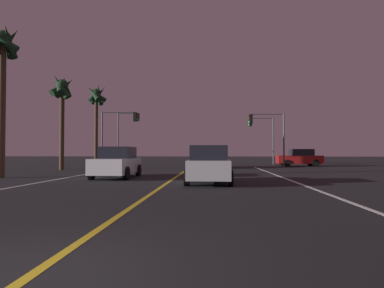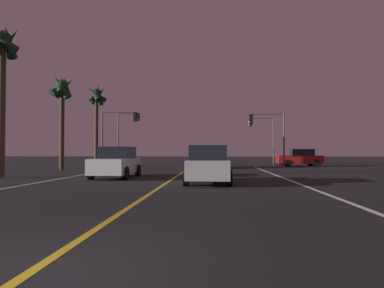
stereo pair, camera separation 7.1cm
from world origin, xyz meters
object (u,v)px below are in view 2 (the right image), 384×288
object	(u,v)px
car_ahead_far	(216,159)
traffic_light_near_left	(119,126)
traffic_light_near_right	(266,127)
traffic_light_far_right	(261,130)
car_crossing_side	(300,158)
palm_tree_left_far	(97,101)
car_lead_same_lane	(208,165)
traffic_light_far_left	(128,127)
palm_tree_left_near	(3,55)
car_oncoming	(117,163)
palm_tree_left_mid	(62,94)

from	to	relation	value
car_ahead_far	traffic_light_near_left	size ratio (longest dim) A/B	0.81
traffic_light_near_right	traffic_light_far_right	xyz separation A→B (m)	(0.32, 5.50, 0.09)
car_crossing_side	traffic_light_far_right	world-z (taller)	traffic_light_far_right
palm_tree_left_far	car_lead_same_lane	bearing A→B (deg)	-56.91
traffic_light_far_right	palm_tree_left_far	size ratio (longest dim) A/B	0.63
traffic_light_far_left	palm_tree_left_near	bearing A→B (deg)	-95.20
traffic_light_near_left	palm_tree_left_far	xyz separation A→B (m)	(-2.73, 1.22, 2.65)
car_crossing_side	traffic_light_far_right	distance (m)	5.88
traffic_light_far_left	car_oncoming	bearing A→B (deg)	-77.07
palm_tree_left_near	traffic_light_near_right	bearing A→B (deg)	41.00
traffic_light_far_right	traffic_light_near_left	bearing A→B (deg)	20.76
car_ahead_far	traffic_light_near_right	distance (m)	6.00
car_ahead_far	car_oncoming	bearing A→B (deg)	154.72
car_oncoming	palm_tree_left_far	distance (m)	17.48
car_lead_same_lane	car_crossing_side	bearing A→B (deg)	-25.48
traffic_light_near_right	palm_tree_left_near	world-z (taller)	palm_tree_left_near
palm_tree_left_mid	traffic_light_near_left	bearing A→B (deg)	65.90
palm_tree_left_mid	palm_tree_left_far	bearing A→B (deg)	89.29
traffic_light_far_right	traffic_light_far_left	size ratio (longest dim) A/B	0.89
traffic_light_near_left	palm_tree_left_mid	world-z (taller)	palm_tree_left_mid
traffic_light_near_right	palm_tree_left_near	xyz separation A→B (m)	(-16.57, -14.40, 2.95)
traffic_light_far_right	palm_tree_left_mid	bearing A→B (deg)	34.28
traffic_light_far_left	traffic_light_far_right	bearing A→B (deg)	0.00
traffic_light_near_left	palm_tree_left_far	distance (m)	3.99
car_oncoming	car_lead_same_lane	size ratio (longest dim) A/B	1.00
car_oncoming	palm_tree_left_near	world-z (taller)	palm_tree_left_near
traffic_light_near_right	traffic_light_near_left	world-z (taller)	traffic_light_near_left
palm_tree_left_far	traffic_light_far_left	bearing A→B (deg)	63.22
traffic_light_far_left	palm_tree_left_mid	distance (m)	12.14
car_crossing_side	traffic_light_far_left	bearing A→B (deg)	-11.93
car_lead_same_lane	palm_tree_left_far	world-z (taller)	palm_tree_left_far
traffic_light_near_left	car_lead_same_lane	bearing A→B (deg)	-61.81
traffic_light_near_right	traffic_light_near_left	distance (m)	14.19
car_oncoming	palm_tree_left_near	xyz separation A→B (m)	(-6.26, -0.52, 5.92)
traffic_light_near_left	palm_tree_left_near	world-z (taller)	palm_tree_left_near
car_lead_same_lane	palm_tree_left_mid	size ratio (longest dim) A/B	0.56
traffic_light_near_left	palm_tree_left_mid	distance (m)	7.20
traffic_light_near_right	traffic_light_near_left	bearing A→B (deg)	-0.00
traffic_light_far_right	palm_tree_left_far	bearing A→B (deg)	13.94
car_oncoming	car_ahead_far	distance (m)	13.00
car_lead_same_lane	car_crossing_side	xyz separation A→B (m)	(8.75, 18.35, 0.00)
car_ahead_far	traffic_light_far_left	distance (m)	13.05
car_lead_same_lane	traffic_light_far_left	bearing A→B (deg)	23.22
traffic_light_near_left	palm_tree_left_near	distance (m)	14.85
traffic_light_near_right	traffic_light_far_left	xyz separation A→B (m)	(-14.76, 5.50, 0.52)
traffic_light_near_left	traffic_light_far_right	size ratio (longest dim) A/B	1.02
car_lead_same_lane	traffic_light_near_left	world-z (taller)	traffic_light_near_left
car_lead_same_lane	palm_tree_left_mid	world-z (taller)	palm_tree_left_mid
car_crossing_side	traffic_light_far_left	world-z (taller)	traffic_light_far_left
palm_tree_left_mid	palm_tree_left_far	world-z (taller)	palm_tree_left_far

